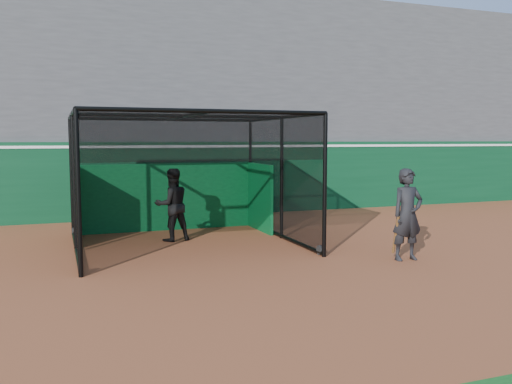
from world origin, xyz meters
name	(u,v)px	position (x,y,z in m)	size (l,w,h in m)	color
ground	(263,276)	(0.00, 0.00, 0.00)	(120.00, 120.00, 0.00)	brown
outfield_wall	(172,178)	(0.00, 8.50, 1.29)	(50.00, 0.50, 2.50)	#0B3D20
grandstand	(152,91)	(0.00, 12.27, 4.48)	(50.00, 7.85, 8.95)	#4C4C4F
batting_cage	(185,181)	(-0.69, 3.54, 1.57)	(5.21, 4.94, 3.15)	black
batter	(172,205)	(-0.89, 4.15, 0.93)	(0.90, 0.70, 1.85)	black
on_deck_player	(407,215)	(3.39, 0.22, 0.98)	(0.72, 0.47, 1.97)	black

